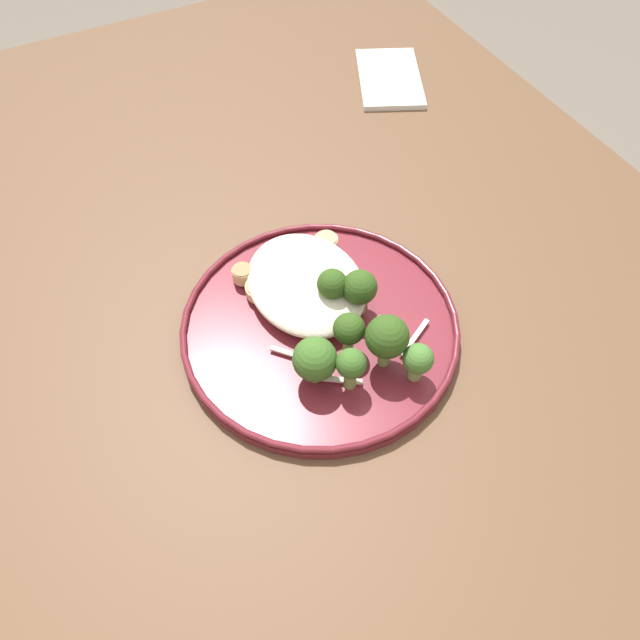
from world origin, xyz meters
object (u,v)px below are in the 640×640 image
(dinner_plate, at_px, (320,327))
(broccoli_floret_right_tilted, at_px, (349,330))
(seared_scallop_tilted_round, at_px, (243,274))
(seared_scallop_center_golden, at_px, (262,289))
(broccoli_floret_beside_noodles, at_px, (351,365))
(broccoli_floret_split_head, at_px, (333,288))
(folded_napkin, at_px, (389,78))
(broccoli_floret_left_leaning, at_px, (418,360))
(broccoli_floret_center_pile, at_px, (387,338))
(seared_scallop_half_hidden, at_px, (326,242))
(seared_scallop_rear_pale, at_px, (336,272))
(broccoli_floret_front_edge, at_px, (315,360))
(broccoli_floret_near_rim, at_px, (360,289))

(dinner_plate, bearing_deg, broccoli_floret_right_tilted, 16.58)
(seared_scallop_tilted_round, bearing_deg, seared_scallop_center_golden, 21.15)
(broccoli_floret_beside_noodles, bearing_deg, broccoli_floret_right_tilted, 153.84)
(broccoli_floret_split_head, relative_size, folded_napkin, 0.37)
(broccoli_floret_left_leaning, distance_m, broccoli_floret_center_pile, 0.04)
(broccoli_floret_split_head, xyz_separation_m, folded_napkin, (-0.35, 0.28, -0.04))
(broccoli_floret_beside_noodles, height_order, broccoli_floret_center_pile, broccoli_floret_center_pile)
(seared_scallop_half_hidden, relative_size, seared_scallop_rear_pale, 1.19)
(seared_scallop_half_hidden, xyz_separation_m, broccoli_floret_right_tilted, (0.13, -0.04, 0.02))
(broccoli_floret_beside_noodles, bearing_deg, broccoli_floret_center_pile, 99.56)
(broccoli_floret_split_head, bearing_deg, dinner_plate, -59.49)
(seared_scallop_rear_pale, xyz_separation_m, broccoli_floret_front_edge, (0.10, -0.08, 0.02))
(broccoli_floret_beside_noodles, bearing_deg, dinner_plate, 175.11)
(seared_scallop_rear_pale, bearing_deg, seared_scallop_tilted_round, -114.80)
(broccoli_floret_front_edge, bearing_deg, seared_scallop_center_golden, -178.51)
(seared_scallop_rear_pale, bearing_deg, broccoli_floret_front_edge, -36.95)
(dinner_plate, height_order, broccoli_floret_beside_noodles, broccoli_floret_beside_noodles)
(seared_scallop_tilted_round, bearing_deg, broccoli_floret_beside_noodles, 13.51)
(dinner_plate, height_order, seared_scallop_half_hidden, seared_scallop_half_hidden)
(seared_scallop_half_hidden, relative_size, broccoli_floret_left_leaning, 0.58)
(broccoli_floret_left_leaning, relative_size, folded_napkin, 0.31)
(seared_scallop_half_hidden, distance_m, broccoli_floret_beside_noodles, 0.18)
(dinner_plate, relative_size, seared_scallop_half_hidden, 10.80)
(broccoli_floret_split_head, bearing_deg, seared_scallop_rear_pale, 148.20)
(broccoli_floret_left_leaning, bearing_deg, broccoli_floret_near_rim, -174.79)
(broccoli_floret_split_head, bearing_deg, broccoli_floret_right_tilted, -11.42)
(seared_scallop_tilted_round, distance_m, broccoli_floret_split_head, 0.11)
(broccoli_floret_beside_noodles, bearing_deg, broccoli_floret_left_leaning, 71.17)
(dinner_plate, bearing_deg, broccoli_floret_front_edge, -31.59)
(seared_scallop_rear_pale, height_order, folded_napkin, seared_scallop_rear_pale)
(seared_scallop_center_golden, xyz_separation_m, broccoli_floret_near_rim, (0.06, 0.08, 0.02))
(broccoli_floret_front_edge, xyz_separation_m, broccoli_floret_beside_noodles, (0.02, 0.03, 0.00))
(broccoli_floret_front_edge, distance_m, broccoli_floret_right_tilted, 0.05)
(dinner_plate, xyz_separation_m, broccoli_floret_split_head, (-0.01, 0.02, 0.04))
(seared_scallop_tilted_round, distance_m, seared_scallop_half_hidden, 0.10)
(dinner_plate, distance_m, broccoli_floret_split_head, 0.05)
(seared_scallop_tilted_round, bearing_deg, broccoli_floret_left_leaning, 28.20)
(seared_scallop_rear_pale, distance_m, broccoli_floret_near_rim, 0.06)
(broccoli_floret_beside_noodles, xyz_separation_m, broccoli_floret_near_rim, (-0.08, 0.05, 0.00))
(seared_scallop_rear_pale, distance_m, broccoli_floret_center_pile, 0.12)
(broccoli_floret_beside_noodles, distance_m, broccoli_floret_near_rim, 0.09)
(seared_scallop_center_golden, distance_m, broccoli_floret_front_edge, 0.12)
(broccoli_floret_left_leaning, bearing_deg, broccoli_floret_center_pile, -146.37)
(broccoli_floret_center_pile, distance_m, broccoli_floret_near_rim, 0.07)
(seared_scallop_rear_pale, relative_size, folded_napkin, 0.15)
(seared_scallop_half_hidden, bearing_deg, broccoli_floret_center_pile, -7.00)
(seared_scallop_rear_pale, bearing_deg, broccoli_floret_left_leaning, 3.69)
(dinner_plate, distance_m, broccoli_floret_center_pile, 0.09)
(seared_scallop_half_hidden, bearing_deg, folded_napkin, 137.44)
(seared_scallop_rear_pale, bearing_deg, broccoli_floret_center_pile, -4.40)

